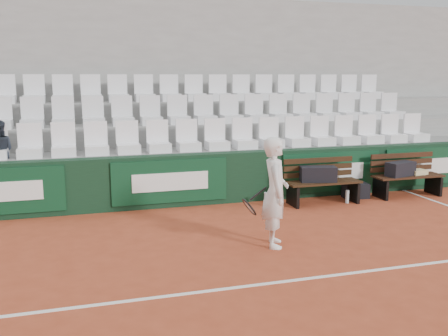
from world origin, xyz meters
TOP-DOWN VIEW (x-y plane):
  - ground at (0.00, 0.00)m, footprint 80.00×80.00m
  - court_baseline at (0.00, 0.00)m, footprint 18.00×0.06m
  - back_barrier at (0.07, 3.99)m, footprint 18.00×0.34m
  - grandstand_tier_front at (0.00, 4.62)m, footprint 18.00×0.95m
  - grandstand_tier_mid at (0.00, 5.58)m, footprint 18.00×0.95m
  - grandstand_tier_back at (0.00, 6.53)m, footprint 18.00×0.95m
  - grandstand_rear_wall at (0.00, 7.15)m, footprint 18.00×0.30m
  - seat_row_front at (0.00, 4.45)m, footprint 11.90×0.44m
  - seat_row_mid at (0.00, 5.40)m, footprint 11.90×0.44m
  - seat_row_back at (0.00, 6.35)m, footprint 11.90×0.44m
  - bench_left at (2.75, 3.32)m, footprint 1.50×0.56m
  - bench_right at (4.74, 3.37)m, footprint 1.50×0.56m
  - sports_bag_left at (2.64, 3.33)m, footprint 0.74×0.46m
  - sports_bag_right at (4.53, 3.36)m, footprint 0.68×0.44m
  - towel at (4.99, 3.40)m, footprint 0.39×0.30m
  - sports_bag_ground at (3.62, 3.55)m, footprint 0.53×0.36m
  - water_bottle_near at (1.61, 3.48)m, footprint 0.08×0.08m
  - water_bottle_far at (3.23, 3.22)m, footprint 0.07×0.07m
  - tennis_player at (0.89, 1.28)m, footprint 0.77×0.68m

SIDE VIEW (x-z plane):
  - ground at x=0.00m, z-range 0.00..0.00m
  - court_baseline at x=0.00m, z-range 0.00..0.01m
  - water_bottle_far at x=3.23m, z-range 0.00..0.26m
  - water_bottle_near at x=1.61m, z-range 0.00..0.27m
  - sports_bag_ground at x=3.62m, z-range 0.00..0.31m
  - bench_left at x=2.75m, z-range 0.00..0.45m
  - bench_right at x=4.74m, z-range 0.00..0.45m
  - towel at x=4.99m, z-range 0.45..0.55m
  - grandstand_tier_front at x=0.00m, z-range 0.00..1.00m
  - back_barrier at x=0.07m, z-range 0.00..1.00m
  - sports_bag_right at x=4.53m, z-range 0.45..0.74m
  - sports_bag_left at x=2.64m, z-range 0.45..0.75m
  - grandstand_tier_mid at x=0.00m, z-range 0.00..1.45m
  - tennis_player at x=0.89m, z-range 0.00..1.63m
  - grandstand_tier_back at x=0.00m, z-range 0.00..1.90m
  - seat_row_front at x=0.00m, z-range 1.00..1.63m
  - seat_row_mid at x=0.00m, z-range 1.45..2.08m
  - grandstand_rear_wall at x=0.00m, z-range 0.00..4.40m
  - seat_row_back at x=0.00m, z-range 1.90..2.53m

